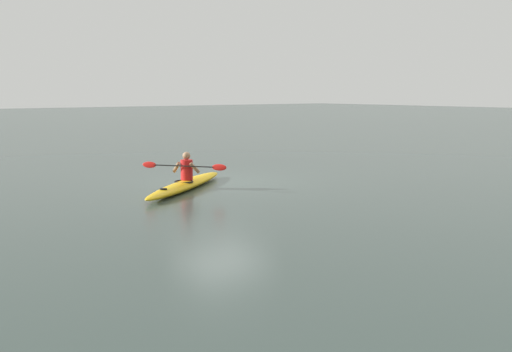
# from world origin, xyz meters

# --- Properties ---
(ground_plane) EXTENTS (160.00, 160.00, 0.00)m
(ground_plane) POSITION_xyz_m (0.00, 0.00, 0.00)
(ground_plane) COLOR #384742
(kayak) EXTENTS (4.16, 3.31, 0.25)m
(kayak) POSITION_xyz_m (1.39, 0.40, 0.12)
(kayak) COLOR #EAB214
(kayak) RESTS_ON ground
(kayaker) EXTENTS (1.46, 1.94, 0.75)m
(kayaker) POSITION_xyz_m (1.36, 0.38, 0.58)
(kayaker) COLOR red
(kayaker) RESTS_ON kayak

